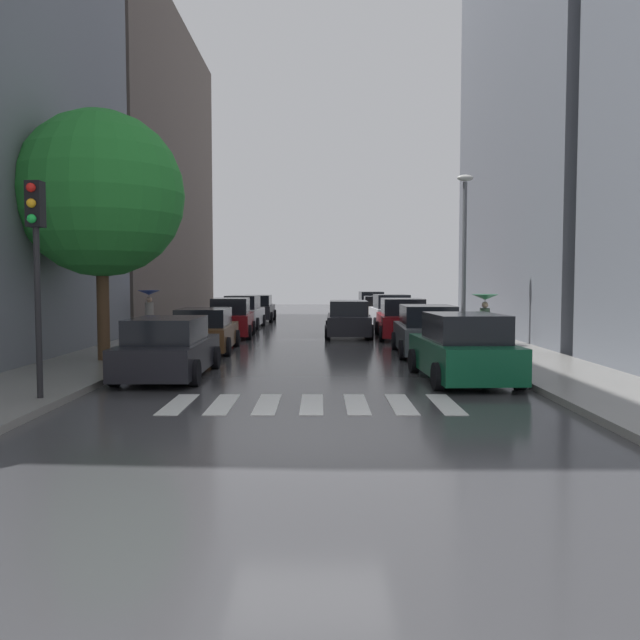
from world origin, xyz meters
name	(u,v)px	position (x,y,z in m)	size (l,w,h in m)	color
ground_plane	(319,329)	(0.00, 24.00, -0.02)	(28.00, 72.00, 0.04)	#3B3B3E
sidewalk_left	(196,327)	(-6.50, 24.00, 0.07)	(3.00, 72.00, 0.15)	gray
sidewalk_right	(443,327)	(6.50, 24.00, 0.07)	(3.00, 72.00, 0.15)	gray
crosswalk_stripes	(314,404)	(0.00, 3.16, 0.01)	(5.85, 2.20, 0.01)	silver
building_left_mid	(135,172)	(-11.00, 28.96, 9.00)	(6.00, 21.11, 18.00)	#564C47
building_right_mid	(570,129)	(11.00, 18.94, 9.16)	(6.00, 15.57, 18.31)	slate
parked_car_left_nearest	(171,349)	(-3.76, 6.87, 0.74)	(2.13, 4.67, 1.56)	black
parked_car_left_second	(207,331)	(-3.91, 12.99, 0.73)	(2.23, 4.84, 1.54)	brown
parked_car_left_third	(233,319)	(-3.79, 18.85, 0.81)	(2.13, 4.35, 1.74)	maroon
parked_car_left_fourth	(246,313)	(-3.92, 24.44, 0.81)	(2.10, 4.57, 1.74)	silver
parked_car_left_fifth	(259,309)	(-3.79, 30.60, 0.76)	(2.17, 4.52, 1.63)	black
parked_car_right_nearest	(465,349)	(3.73, 6.26, 0.79)	(2.25, 4.52, 1.68)	#0C4C2D
parked_car_right_second	(429,332)	(3.77, 11.95, 0.79)	(2.22, 4.69, 1.68)	#474C51
parked_car_right_third	(404,320)	(3.74, 18.27, 0.81)	(2.29, 4.77, 1.74)	maroon
parked_car_right_fourth	(393,312)	(3.94, 24.51, 0.83)	(2.25, 4.21, 1.79)	silver
parked_car_right_fifth	(380,309)	(3.84, 31.10, 0.73)	(2.29, 4.52, 1.55)	brown
parked_car_right_sixth	(373,304)	(3.89, 37.45, 0.81)	(2.16, 4.27, 1.74)	#474C51
car_midroad	(351,320)	(1.43, 19.01, 0.76)	(2.15, 4.64, 1.63)	black
pedestrian_near_tree	(152,304)	(-7.06, 17.45, 1.54)	(0.94, 0.94, 1.96)	#38513D
pedestrian_by_kerb	(487,309)	(6.18, 13.72, 1.49)	(0.97, 0.97, 1.86)	gray
street_tree_left	(103,195)	(-6.27, 9.34, 5.03)	(4.85, 4.85, 7.31)	#513823
traffic_light_left_corner	(38,241)	(-5.45, 3.05, 3.29)	(0.30, 0.42, 4.30)	black
lamp_post_right	(467,246)	(5.55, 14.41, 3.81)	(0.60, 0.28, 6.28)	#595B60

